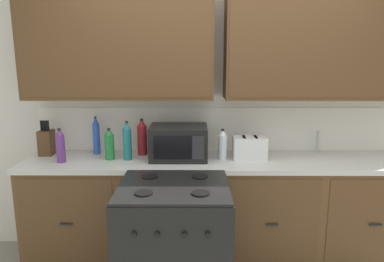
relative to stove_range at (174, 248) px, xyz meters
The scene contains 13 objects.
wall_unit 1.51m from the stove_range, 67.07° to the left, with size 4.46×0.40×2.55m.
counter_run 0.72m from the stove_range, 60.91° to the left, with size 3.29×0.64×0.94m.
stove_range is the anchor object (origin of this frame).
microwave 0.89m from the stove_range, 89.26° to the left, with size 0.48×0.37×0.28m.
toaster 1.05m from the stove_range, 46.75° to the left, with size 0.28×0.18×0.19m.
knife_block 1.51m from the stove_range, 146.82° to the left, with size 0.11×0.14×0.31m.
sink_faucet 1.61m from the stove_range, 33.84° to the left, with size 0.02×0.02×0.20m, color #B2B5BA.
bottle_green 1.03m from the stove_range, 132.75° to the left, with size 0.08×0.08×0.27m.
bottle_violet 1.25m from the stove_range, 150.70° to the left, with size 0.07×0.07×0.28m.
bottle_blue 1.25m from the stove_range, 132.46° to the left, with size 0.06×0.06×0.34m.
bottle_clear 0.94m from the stove_range, 58.66° to the left, with size 0.07×0.07×0.26m.
bottle_red 1.04m from the stove_range, 112.44° to the left, with size 0.08×0.08×0.32m.
bottle_teal 0.97m from the stove_range, 124.43° to the left, with size 0.07×0.07×0.33m.
Camera 1 is at (-0.21, -2.61, 1.79)m, focal length 33.32 mm.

